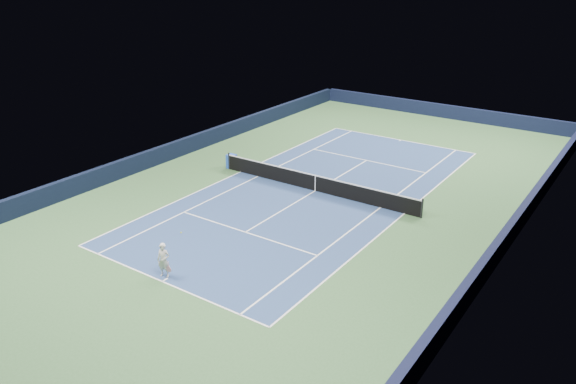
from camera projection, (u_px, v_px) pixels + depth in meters
The scene contains 19 objects.
ground at pixel (315, 191), 32.11m from camera, with size 40.00×40.00×0.00m, color #31562F.
wall_far at pixel (441, 111), 46.98m from camera, with size 22.00×0.35×1.10m, color black.
wall_right at pixel (512, 230), 26.23m from camera, with size 0.35×40.00×1.10m, color black.
wall_left at pixel (178, 148), 37.57m from camera, with size 0.35×40.00×1.10m, color black.
court_surface at pixel (315, 191), 32.11m from camera, with size 10.97×23.77×0.01m, color navy.
baseline_far at pixel (401, 140), 41.14m from camera, with size 10.97×0.08×0.00m, color white.
baseline_near at pixel (162, 281), 23.07m from camera, with size 10.97×0.08×0.00m, color white.
sideline_doubles_right at pixel (404, 214), 29.23m from camera, with size 0.08×23.77×0.00m, color white.
sideline_doubles_left at pixel (241, 172), 34.98m from camera, with size 0.08×23.77×0.00m, color white.
sideline_singles_right at pixel (381, 207), 29.95m from camera, with size 0.08×23.77×0.00m, color white.
sideline_singles_left at pixel (258, 176), 34.26m from camera, with size 0.08×23.77×0.00m, color white.
service_line_far at pixel (367, 160), 36.97m from camera, with size 8.23×0.08×0.00m, color white.
service_line_near at pixel (245, 232), 27.24m from camera, with size 8.23×0.08×0.00m, color white.
center_service_line at pixel (315, 191), 32.11m from camera, with size 0.08×12.80×0.00m, color white.
center_mark_far at pixel (400, 140), 41.03m from camera, with size 0.08×0.30×0.00m, color white.
center_mark_near at pixel (165, 280), 23.18m from camera, with size 0.08×0.30×0.00m, color white.
tennis_net at pixel (315, 183), 31.91m from camera, with size 12.90×0.10×1.07m.
sponsor_cube at pixel (232, 161), 35.47m from camera, with size 0.59×0.51×0.89m.
tennis_player at pixel (164, 260), 23.17m from camera, with size 0.77×1.29×1.68m.
Camera 1 is at (15.55, -25.32, 12.26)m, focal length 35.00 mm.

